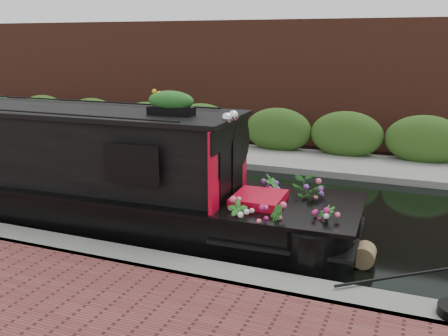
% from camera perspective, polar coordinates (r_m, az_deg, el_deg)
% --- Properties ---
extents(ground, '(80.00, 80.00, 0.00)m').
position_cam_1_polar(ground, '(10.63, -2.23, -4.07)').
color(ground, black).
rests_on(ground, ground).
extents(near_bank_coping, '(40.00, 0.60, 0.50)m').
position_cam_1_polar(near_bank_coping, '(7.95, -12.21, -11.02)').
color(near_bank_coping, slate).
rests_on(near_bank_coping, ground).
extents(far_bank_path, '(40.00, 2.40, 0.34)m').
position_cam_1_polar(far_bank_path, '(14.41, 4.64, 0.87)').
color(far_bank_path, gray).
rests_on(far_bank_path, ground).
extents(far_hedge, '(40.00, 1.10, 2.80)m').
position_cam_1_polar(far_hedge, '(15.25, 5.66, 1.61)').
color(far_hedge, '#31551C').
rests_on(far_hedge, ground).
extents(far_brick_wall, '(40.00, 1.00, 8.00)m').
position_cam_1_polar(far_brick_wall, '(17.23, 7.65, 3.05)').
color(far_brick_wall, brown).
rests_on(far_brick_wall, ground).
extents(narrowboat, '(11.90, 2.47, 2.78)m').
position_cam_1_polar(narrowboat, '(10.45, -20.57, -0.61)').
color(narrowboat, black).
rests_on(narrowboat, ground).
extents(rope_fender, '(0.34, 0.37, 0.34)m').
position_cam_1_polar(rope_fender, '(8.07, 15.71, -9.54)').
color(rope_fender, olive).
rests_on(rope_fender, ground).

